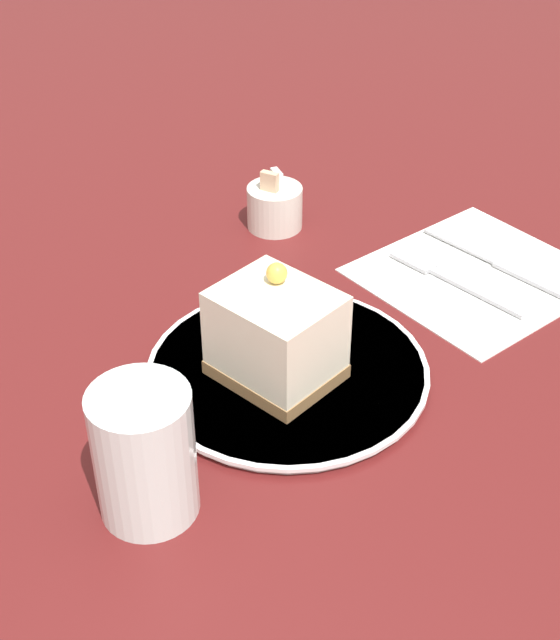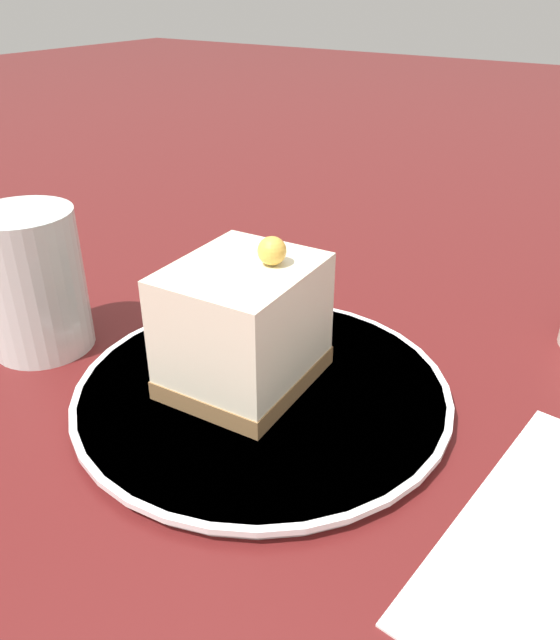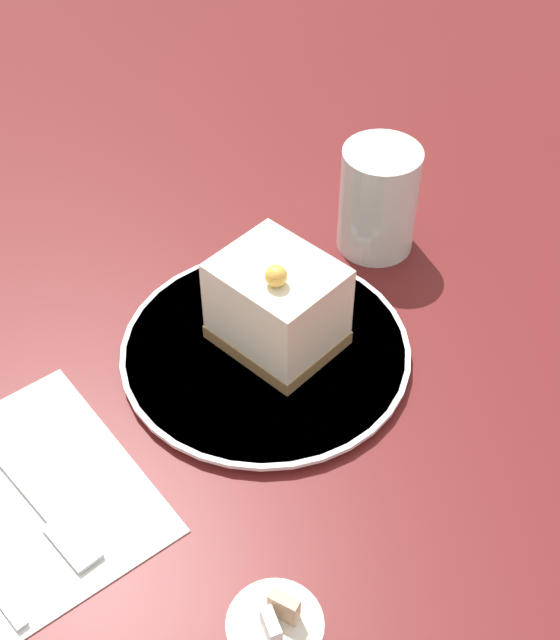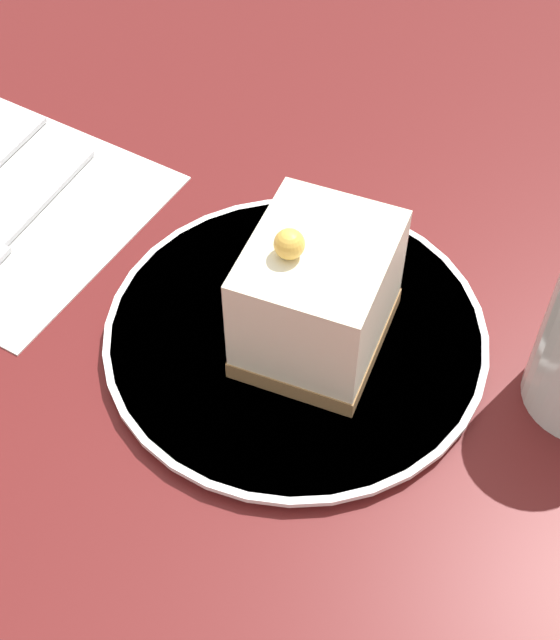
{
  "view_description": "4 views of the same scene",
  "coord_description": "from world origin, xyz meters",
  "px_view_note": "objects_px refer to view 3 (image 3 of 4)",
  "views": [
    {
      "loc": [
        -0.45,
        -0.44,
        0.51
      ],
      "look_at": [
        -0.0,
        0.01,
        0.06
      ],
      "focal_mm": 50.0,
      "sensor_mm": 36.0,
      "label": 1
    },
    {
      "loc": [
        0.2,
        -0.28,
        0.26
      ],
      "look_at": [
        -0.01,
        0.02,
        0.05
      ],
      "focal_mm": 35.0,
      "sensor_mm": 36.0,
      "label": 2
    },
    {
      "loc": [
        0.35,
        0.39,
        0.59
      ],
      "look_at": [
        -0.0,
        0.02,
        0.06
      ],
      "focal_mm": 50.0,
      "sensor_mm": 36.0,
      "label": 3
    },
    {
      "loc": [
        -0.15,
        0.34,
        0.47
      ],
      "look_at": [
        -0.0,
        0.02,
        0.04
      ],
      "focal_mm": 50.0,
      "sensor_mm": 36.0,
      "label": 4
    }
  ],
  "objects_px": {
    "plate": "(268,353)",
    "fork": "(41,505)",
    "drinking_glass": "(378,199)",
    "cake_slice": "(277,305)",
    "sugar_bowl": "(275,640)"
  },
  "relations": [
    {
      "from": "plate",
      "to": "fork",
      "type": "distance_m",
      "value": 0.23
    },
    {
      "from": "plate",
      "to": "drinking_glass",
      "type": "bearing_deg",
      "value": -167.94
    },
    {
      "from": "cake_slice",
      "to": "fork",
      "type": "distance_m",
      "value": 0.25
    },
    {
      "from": "plate",
      "to": "cake_slice",
      "type": "xyz_separation_m",
      "value": [
        -0.01,
        -0.0,
        0.05
      ]
    },
    {
      "from": "cake_slice",
      "to": "fork",
      "type": "xyz_separation_m",
      "value": [
        0.24,
        -0.0,
        -0.05
      ]
    },
    {
      "from": "plate",
      "to": "sugar_bowl",
      "type": "bearing_deg",
      "value": 47.62
    },
    {
      "from": "cake_slice",
      "to": "sugar_bowl",
      "type": "relative_size",
      "value": 1.49
    },
    {
      "from": "fork",
      "to": "sugar_bowl",
      "type": "xyz_separation_m",
      "value": [
        -0.05,
        0.21,
        0.02
      ]
    },
    {
      "from": "plate",
      "to": "sugar_bowl",
      "type": "distance_m",
      "value": 0.27
    },
    {
      "from": "fork",
      "to": "sugar_bowl",
      "type": "relative_size",
      "value": 2.34
    },
    {
      "from": "sugar_bowl",
      "to": "plate",
      "type": "bearing_deg",
      "value": -132.38
    },
    {
      "from": "sugar_bowl",
      "to": "cake_slice",
      "type": "bearing_deg",
      "value": -134.06
    },
    {
      "from": "cake_slice",
      "to": "sugar_bowl",
      "type": "bearing_deg",
      "value": 42.77
    },
    {
      "from": "cake_slice",
      "to": "plate",
      "type": "bearing_deg",
      "value": 10.51
    },
    {
      "from": "drinking_glass",
      "to": "plate",
      "type": "bearing_deg",
      "value": 12.06
    }
  ]
}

